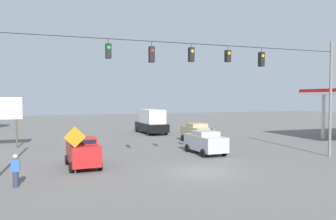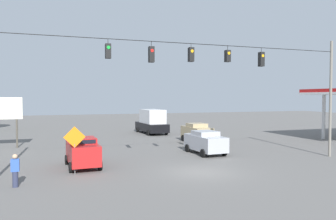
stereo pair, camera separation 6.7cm
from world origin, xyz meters
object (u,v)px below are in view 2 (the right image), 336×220
at_px(overhead_signal_span, 191,80).
at_px(box_truck_black_oncoming_deep, 152,122).
at_px(sedan_tan_oncoming_far, 197,132).
at_px(pedestrian, 15,171).
at_px(traffic_cone_fifth, 77,145).
at_px(roadside_billboard, 2,112).
at_px(traffic_cone_nearest, 84,161).
at_px(work_zone_sign, 75,141).
at_px(traffic_cone_fourth, 78,147).
at_px(traffic_cone_third, 79,152).
at_px(sedan_red_parked_shoulder, 83,152).
at_px(traffic_cone_second, 84,156).
at_px(sedan_silver_crossing_near, 205,142).

distance_m(overhead_signal_span, box_truck_black_oncoming_deep, 20.45).
xyz_separation_m(sedan_tan_oncoming_far, pedestrian, (15.49, 12.13, -0.15)).
relative_size(traffic_cone_fifth, roadside_billboard, 0.13).
height_order(traffic_cone_nearest, work_zone_sign, work_zone_sign).
relative_size(sedan_tan_oncoming_far, traffic_cone_fourth, 6.86).
distance_m(traffic_cone_nearest, traffic_cone_third, 3.88).
bearing_deg(traffic_cone_third, sedan_red_parked_shoulder, 89.39).
xyz_separation_m(sedan_tan_oncoming_far, traffic_cone_third, (11.83, 3.85, -0.71)).
bearing_deg(box_truck_black_oncoming_deep, traffic_cone_second, 57.67).
bearing_deg(sedan_red_parked_shoulder, traffic_cone_fourth, -91.39).
xyz_separation_m(overhead_signal_span, traffic_cone_fourth, (6.54, -9.05, -5.42)).
bearing_deg(traffic_cone_fourth, traffic_cone_fifth, -89.86).
height_order(sedan_silver_crossing_near, traffic_cone_nearest, sedan_silver_crossing_near).
distance_m(sedan_red_parked_shoulder, box_truck_black_oncoming_deep, 20.10).
distance_m(overhead_signal_span, traffic_cone_second, 9.61).
bearing_deg(pedestrian, sedan_silver_crossing_near, -156.84).
bearing_deg(work_zone_sign, traffic_cone_third, -95.80).
relative_size(traffic_cone_second, work_zone_sign, 0.20).
xyz_separation_m(traffic_cone_second, traffic_cone_third, (0.24, -2.10, 0.00)).
xyz_separation_m(sedan_silver_crossing_near, box_truck_black_oncoming_deep, (-0.09, -15.55, 0.51)).
relative_size(sedan_silver_crossing_near, traffic_cone_third, 7.37).
bearing_deg(work_zone_sign, sedan_silver_crossing_near, -159.91).
bearing_deg(pedestrian, traffic_cone_second, -122.29).
relative_size(roadside_billboard, work_zone_sign, 1.60).
relative_size(overhead_signal_span, sedan_tan_oncoming_far, 5.88).
height_order(traffic_cone_fourth, work_zone_sign, work_zone_sign).
height_order(traffic_cone_second, pedestrian, pedestrian).
xyz_separation_m(sedan_red_parked_shoulder, traffic_cone_nearest, (-0.15, -0.66, -0.72)).
relative_size(overhead_signal_span, sedan_red_parked_shoulder, 5.74).
height_order(box_truck_black_oncoming_deep, traffic_cone_second, box_truck_black_oncoming_deep).
bearing_deg(traffic_cone_nearest, work_zone_sign, 73.11).
bearing_deg(sedan_tan_oncoming_far, traffic_cone_nearest, 33.38).
height_order(sedan_silver_crossing_near, roadside_billboard, roadside_billboard).
bearing_deg(pedestrian, work_zone_sign, -147.36).
xyz_separation_m(overhead_signal_span, traffic_cone_nearest, (6.55, -2.89, -5.42)).
distance_m(overhead_signal_span, sedan_silver_crossing_near, 7.04).
distance_m(box_truck_black_oncoming_deep, traffic_cone_fourth, 14.48).
height_order(overhead_signal_span, traffic_cone_third, overhead_signal_span).
height_order(sedan_tan_oncoming_far, traffic_cone_third, sedan_tan_oncoming_far).
bearing_deg(sedan_silver_crossing_near, traffic_cone_fourth, -26.77).
bearing_deg(traffic_cone_second, traffic_cone_fourth, -88.44).
height_order(sedan_silver_crossing_near, box_truck_black_oncoming_deep, box_truck_black_oncoming_deep).
bearing_deg(box_truck_black_oncoming_deep, traffic_cone_fifth, 42.74).
height_order(traffic_cone_fifth, roadside_billboard, roadside_billboard).
height_order(sedan_silver_crossing_near, work_zone_sign, work_zone_sign).
height_order(roadside_billboard, pedestrian, roadside_billboard).
relative_size(sedan_tan_oncoming_far, sedan_silver_crossing_near, 0.93).
relative_size(sedan_tan_oncoming_far, traffic_cone_third, 6.86).
height_order(traffic_cone_second, traffic_cone_fifth, same).
bearing_deg(sedan_tan_oncoming_far, sedan_silver_crossing_near, 71.61).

